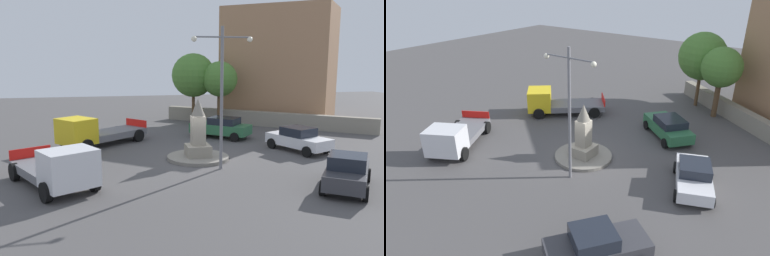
# 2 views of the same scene
# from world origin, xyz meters

# --- Properties ---
(ground_plane) EXTENTS (80.00, 80.00, 0.00)m
(ground_plane) POSITION_xyz_m (0.00, 0.00, 0.00)
(ground_plane) COLOR #4F4C4C
(traffic_island) EXTENTS (3.51, 3.51, 0.19)m
(traffic_island) POSITION_xyz_m (0.00, 0.00, 0.09)
(traffic_island) COLOR gray
(traffic_island) RESTS_ON ground
(monument) EXTENTS (1.35, 1.35, 3.29)m
(monument) POSITION_xyz_m (0.00, 0.00, 1.49)
(monument) COLOR gray
(monument) RESTS_ON traffic_island
(streetlamp) EXTENTS (3.13, 0.28, 7.23)m
(streetlamp) POSITION_xyz_m (-0.71, 2.24, 4.37)
(streetlamp) COLOR slate
(streetlamp) RESTS_ON ground
(car_dark_grey_parked_left) EXTENTS (3.78, 4.26, 1.56)m
(car_dark_grey_parked_left) POSITION_xyz_m (-5.25, 6.45, 0.78)
(car_dark_grey_parked_left) COLOR #38383D
(car_dark_grey_parked_left) RESTS_ON ground
(car_white_far_side) EXTENTS (3.12, 4.39, 1.48)m
(car_white_far_side) POSITION_xyz_m (-6.53, -0.76, 0.75)
(car_white_far_side) COLOR silver
(car_white_far_side) RESTS_ON ground
(car_green_passing) EXTENTS (4.37, 4.10, 1.50)m
(car_green_passing) POSITION_xyz_m (-3.00, -5.75, 0.78)
(car_green_passing) COLOR #2D6B42
(car_green_passing) RESTS_ON ground
(truck_white_approaching) EXTENTS (4.46, 5.69, 1.98)m
(truck_white_approaching) POSITION_xyz_m (7.07, 4.09, 0.95)
(truck_white_approaching) COLOR silver
(truck_white_approaching) RESTS_ON ground
(truck_yellow_waiting) EXTENTS (5.97, 5.45, 2.00)m
(truck_yellow_waiting) POSITION_xyz_m (5.94, -4.50, 0.95)
(truck_yellow_waiting) COLOR yellow
(truck_yellow_waiting) RESTS_ON ground
(stone_boundary_wall) EXTENTS (14.60, 11.76, 1.21)m
(stone_boundary_wall) POSITION_xyz_m (-7.87, -9.95, 0.61)
(stone_boundary_wall) COLOR gray
(stone_boundary_wall) RESTS_ON ground
(tree_near_wall) EXTENTS (3.00, 3.00, 5.43)m
(tree_near_wall) POSITION_xyz_m (-4.43, -11.40, 3.89)
(tree_near_wall) COLOR brown
(tree_near_wall) RESTS_ON ground
(tree_mid_cluster) EXTENTS (3.83, 3.83, 6.11)m
(tree_mid_cluster) POSITION_xyz_m (-2.46, -12.96, 4.19)
(tree_mid_cluster) COLOR brown
(tree_mid_cluster) RESTS_ON ground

